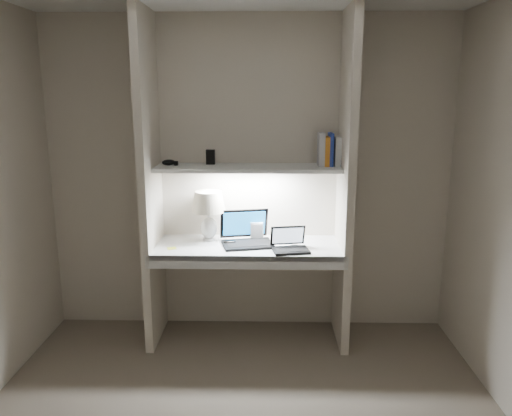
{
  "coord_description": "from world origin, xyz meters",
  "views": [
    {
      "loc": [
        0.15,
        -2.44,
        1.9
      ],
      "look_at": [
        0.07,
        1.05,
        1.1
      ],
      "focal_mm": 35.0,
      "sensor_mm": 36.0,
      "label": 1
    }
  ],
  "objects_px": {
    "table_lamp": "(209,207)",
    "speaker": "(257,231)",
    "laptop_main": "(246,236)",
    "laptop_netbook": "(290,245)",
    "book_row": "(333,150)"
  },
  "relations": [
    {
      "from": "laptop_main",
      "to": "book_row",
      "type": "bearing_deg",
      "value": -4.12
    },
    {
      "from": "table_lamp",
      "to": "speaker",
      "type": "distance_m",
      "value": 0.43
    },
    {
      "from": "speaker",
      "to": "table_lamp",
      "type": "bearing_deg",
      "value": -172.44
    },
    {
      "from": "laptop_netbook",
      "to": "speaker",
      "type": "height_order",
      "value": "laptop_netbook"
    },
    {
      "from": "table_lamp",
      "to": "laptop_main",
      "type": "xyz_separation_m",
      "value": [
        0.3,
        -0.08,
        -0.21
      ]
    },
    {
      "from": "book_row",
      "to": "speaker",
      "type": "bearing_deg",
      "value": 178.0
    },
    {
      "from": "laptop_main",
      "to": "laptop_netbook",
      "type": "xyz_separation_m",
      "value": [
        0.33,
        -0.16,
        -0.02
      ]
    },
    {
      "from": "laptop_netbook",
      "to": "book_row",
      "type": "distance_m",
      "value": 0.79
    },
    {
      "from": "table_lamp",
      "to": "speaker",
      "type": "xyz_separation_m",
      "value": [
        0.38,
        0.04,
        -0.2
      ]
    },
    {
      "from": "laptop_main",
      "to": "laptop_netbook",
      "type": "height_order",
      "value": "laptop_main"
    },
    {
      "from": "laptop_main",
      "to": "speaker",
      "type": "height_order",
      "value": "laptop_main"
    },
    {
      "from": "table_lamp",
      "to": "laptop_netbook",
      "type": "relative_size",
      "value": 1.33
    },
    {
      "from": "laptop_netbook",
      "to": "speaker",
      "type": "relative_size",
      "value": 2.12
    },
    {
      "from": "laptop_main",
      "to": "laptop_netbook",
      "type": "bearing_deg",
      "value": -38.87
    },
    {
      "from": "table_lamp",
      "to": "laptop_main",
      "type": "distance_m",
      "value": 0.37
    }
  ]
}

